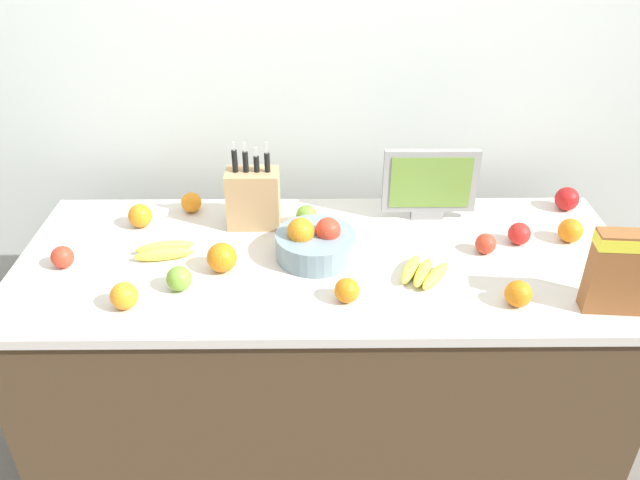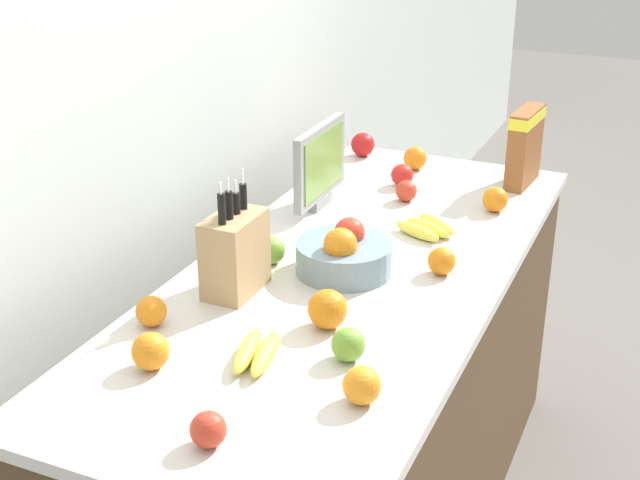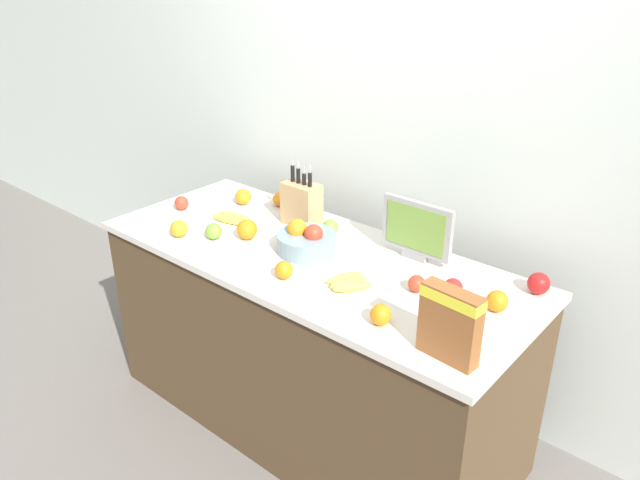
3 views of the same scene
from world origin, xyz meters
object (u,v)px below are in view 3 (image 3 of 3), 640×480
at_px(apple_by_knife_block, 330,227).
at_px(apple_near_bananas, 181,203).
at_px(orange_back_center, 284,270).
at_px(orange_front_center, 280,199).
at_px(apple_rightmost, 453,288).
at_px(knife_block, 302,203).
at_px(small_monitor, 417,229).
at_px(apple_middle, 214,231).
at_px(fruit_bowl, 306,241).
at_px(orange_front_left, 381,315).
at_px(orange_by_cereal, 179,229).
at_px(apple_front, 417,284).
at_px(banana_bunch_left, 348,282).
at_px(orange_mid_left, 243,197).
at_px(apple_rear, 539,283).
at_px(orange_near_bowl, 497,301).
at_px(orange_front_right, 247,229).
at_px(banana_bunch_right, 231,218).
at_px(cereal_box, 450,321).

relative_size(apple_by_knife_block, apple_near_bananas, 1.06).
distance_m(orange_back_center, orange_front_center, 0.73).
relative_size(apple_rightmost, orange_back_center, 1.01).
xyz_separation_m(knife_block, small_monitor, (0.58, 0.04, 0.03)).
distance_m(small_monitor, apple_middle, 0.87).
height_order(knife_block, orange_front_center, knife_block).
relative_size(fruit_bowl, orange_front_left, 3.30).
distance_m(fruit_bowl, orange_by_cereal, 0.58).
bearing_deg(apple_front, orange_by_cereal, -165.73).
xyz_separation_m(banana_bunch_left, apple_middle, (-0.70, -0.05, 0.02)).
bearing_deg(fruit_bowl, apple_by_knife_block, 98.43).
height_order(small_monitor, orange_mid_left, small_monitor).
bearing_deg(apple_near_bananas, orange_mid_left, 53.57).
bearing_deg(apple_rear, banana_bunch_left, -143.78).
relative_size(banana_bunch_left, orange_near_bowl, 2.40).
xyz_separation_m(apple_middle, orange_front_center, (-0.04, 0.46, -0.00)).
distance_m(small_monitor, orange_front_center, 0.82).
distance_m(knife_block, orange_front_right, 0.29).
bearing_deg(banana_bunch_left, orange_front_left, -28.73).
height_order(orange_back_center, orange_front_left, orange_front_left).
relative_size(apple_rear, apple_middle, 1.13).
bearing_deg(apple_rear, apple_front, -141.42).
distance_m(knife_block, orange_mid_left, 0.38).
height_order(banana_bunch_right, apple_by_knife_block, apple_by_knife_block).
xyz_separation_m(banana_bunch_right, orange_back_center, (0.55, -0.23, 0.02)).
bearing_deg(orange_by_cereal, fruit_bowl, 25.77).
height_order(banana_bunch_right, orange_front_center, orange_front_center).
relative_size(fruit_bowl, apple_middle, 3.38).
relative_size(orange_back_center, orange_near_bowl, 0.91).
bearing_deg(banana_bunch_left, fruit_bowl, 159.44).
xyz_separation_m(orange_near_bowl, orange_front_left, (-0.26, -0.33, -0.00)).
height_order(fruit_bowl, orange_front_right, fruit_bowl).
bearing_deg(orange_near_bowl, cereal_box, -88.96).
relative_size(small_monitor, cereal_box, 1.29).
relative_size(banana_bunch_right, orange_by_cereal, 2.46).
xyz_separation_m(knife_block, orange_front_right, (-0.07, -0.27, -0.06)).
bearing_deg(apple_front, banana_bunch_left, -147.93).
bearing_deg(cereal_box, apple_rear, 89.12).
bearing_deg(orange_front_center, banana_bunch_left, -28.75).
relative_size(small_monitor, orange_back_center, 4.44).
bearing_deg(orange_by_cereal, apple_middle, 31.66).
relative_size(banana_bunch_left, banana_bunch_right, 0.99).
relative_size(orange_by_cereal, orange_front_center, 1.09).
height_order(apple_middle, orange_by_cereal, orange_by_cereal).
distance_m(apple_front, orange_mid_left, 1.12).
height_order(banana_bunch_left, apple_rear, apple_rear).
bearing_deg(orange_by_cereal, banana_bunch_left, 9.05).
xyz_separation_m(banana_bunch_right, apple_rightmost, (1.11, 0.06, 0.02)).
distance_m(small_monitor, orange_front_right, 0.73).
bearing_deg(orange_front_center, cereal_box, -24.18).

